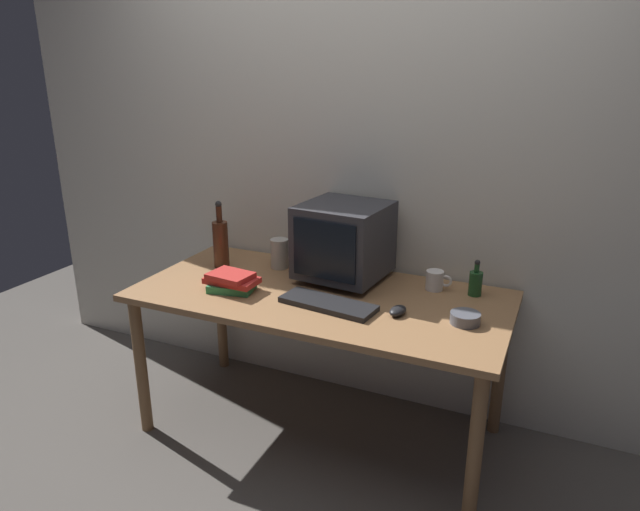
# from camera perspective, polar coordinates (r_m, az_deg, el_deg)

# --- Properties ---
(ground_plane) EXTENTS (6.00, 6.00, 0.00)m
(ground_plane) POSITION_cam_1_polar(r_m,az_deg,el_deg) (2.95, -0.00, -16.91)
(ground_plane) COLOR #56514C
(back_wall) EXTENTS (4.00, 0.08, 2.50)m
(back_wall) POSITION_cam_1_polar(r_m,az_deg,el_deg) (2.86, 3.82, 9.26)
(back_wall) COLOR silver
(back_wall) RESTS_ON ground
(desk) EXTENTS (1.68, 0.80, 0.73)m
(desk) POSITION_cam_1_polar(r_m,az_deg,el_deg) (2.63, -0.00, -5.36)
(desk) COLOR #9E7047
(desk) RESTS_ON ground
(crt_monitor) EXTENTS (0.41, 0.42, 0.37)m
(crt_monitor) POSITION_cam_1_polar(r_m,az_deg,el_deg) (2.69, 2.39, 1.45)
(crt_monitor) COLOR #333338
(crt_monitor) RESTS_ON desk
(keyboard) EXTENTS (0.44, 0.20, 0.02)m
(keyboard) POSITION_cam_1_polar(r_m,az_deg,el_deg) (2.45, 0.81, -4.83)
(keyboard) COLOR black
(keyboard) RESTS_ON desk
(computer_mouse) EXTENTS (0.08, 0.11, 0.04)m
(computer_mouse) POSITION_cam_1_polar(r_m,az_deg,el_deg) (2.40, 7.76, -5.47)
(computer_mouse) COLOR black
(computer_mouse) RESTS_ON desk
(bottle_tall) EXTENTS (0.08, 0.08, 0.34)m
(bottle_tall) POSITION_cam_1_polar(r_m,az_deg,el_deg) (2.92, -9.86, 1.30)
(bottle_tall) COLOR #472314
(bottle_tall) RESTS_ON desk
(bottle_short) EXTENTS (0.06, 0.06, 0.17)m
(bottle_short) POSITION_cam_1_polar(r_m,az_deg,el_deg) (2.64, 15.23, -2.58)
(bottle_short) COLOR #1E4C23
(bottle_short) RESTS_ON desk
(book_stack) EXTENTS (0.24, 0.17, 0.09)m
(book_stack) POSITION_cam_1_polar(r_m,az_deg,el_deg) (2.64, -8.81, -2.58)
(book_stack) COLOR #33894C
(book_stack) RESTS_ON desk
(mug) EXTENTS (0.12, 0.08, 0.09)m
(mug) POSITION_cam_1_polar(r_m,az_deg,el_deg) (2.67, 11.41, -2.44)
(mug) COLOR white
(mug) RESTS_ON desk
(cd_spindle) EXTENTS (0.12, 0.12, 0.04)m
(cd_spindle) POSITION_cam_1_polar(r_m,az_deg,el_deg) (2.37, 14.26, -6.07)
(cd_spindle) COLOR #595B66
(cd_spindle) RESTS_ON desk
(metal_canister) EXTENTS (0.09, 0.09, 0.15)m
(metal_canister) POSITION_cam_1_polar(r_m,az_deg,el_deg) (2.89, -4.05, 0.20)
(metal_canister) COLOR #B7B2A8
(metal_canister) RESTS_ON desk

